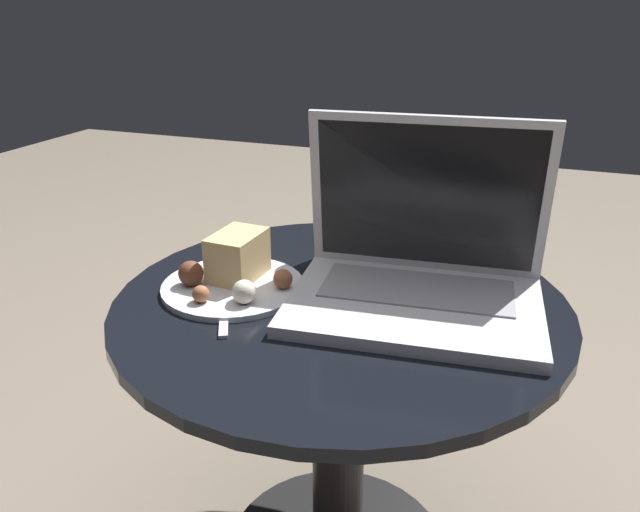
{
  "coord_description": "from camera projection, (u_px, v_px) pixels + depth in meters",
  "views": [
    {
      "loc": [
        0.26,
        -0.78,
        0.92
      ],
      "look_at": [
        -0.03,
        -0.02,
        0.58
      ],
      "focal_mm": 35.0,
      "sensor_mm": 36.0,
      "label": 1
    }
  ],
  "objects": [
    {
      "name": "beer_glass",
      "position": [
        354.0,
        196.0,
        1.03
      ],
      "size": [
        0.07,
        0.07,
        0.21
      ],
      "color": "#C6701E",
      "rests_on": "table"
    },
    {
      "name": "table",
      "position": [
        339.0,
        386.0,
        0.97
      ],
      "size": [
        0.66,
        0.66,
        0.51
      ],
      "color": "black",
      "rests_on": "ground_plane"
    },
    {
      "name": "napkin",
      "position": [
        232.0,
        285.0,
        0.95
      ],
      "size": [
        0.18,
        0.16,
        0.0
      ],
      "color": "#B7332D",
      "rests_on": "table"
    },
    {
      "name": "snack_plate",
      "position": [
        235.0,
        272.0,
        0.94
      ],
      "size": [
        0.22,
        0.22,
        0.08
      ],
      "color": "silver",
      "rests_on": "table"
    },
    {
      "name": "fork",
      "position": [
        225.0,
        302.0,
        0.9
      ],
      "size": [
        0.09,
        0.16,
        0.0
      ],
      "color": "silver",
      "rests_on": "table"
    },
    {
      "name": "laptop",
      "position": [
        418.0,
        267.0,
        0.89
      ],
      "size": [
        0.37,
        0.28,
        0.26
      ],
      "color": "silver",
      "rests_on": "table"
    }
  ]
}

